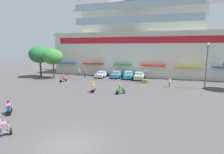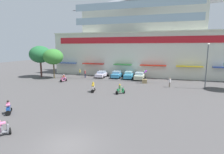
# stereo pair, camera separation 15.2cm
# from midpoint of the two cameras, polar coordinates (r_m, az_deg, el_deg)

# --- Properties ---
(ground_plane) EXTENTS (128.00, 128.00, 0.00)m
(ground_plane) POSITION_cam_midpoint_polar(r_m,az_deg,el_deg) (25.06, 1.77, -6.27)
(ground_plane) COLOR #4A4848
(colonial_building) EXTENTS (41.98, 17.54, 19.80)m
(colonial_building) POSITION_cam_midpoint_polar(r_m,az_deg,el_deg) (47.15, 9.50, 11.64)
(colonial_building) COLOR silver
(colonial_building) RESTS_ON ground
(plaza_tree_0) EXTENTS (4.26, 4.15, 6.42)m
(plaza_tree_0) POSITION_cam_midpoint_polar(r_m,az_deg,el_deg) (41.10, -17.94, 6.09)
(plaza_tree_0) COLOR brown
(plaza_tree_0) RESTS_ON ground
(plaza_tree_2) EXTENTS (4.66, 4.74, 7.06)m
(plaza_tree_2) POSITION_cam_midpoint_polar(r_m,az_deg,el_deg) (44.02, -21.64, 6.63)
(plaza_tree_2) COLOR brown
(plaza_tree_2) RESTS_ON ground
(parked_car_0) EXTENTS (2.41, 4.30, 1.41)m
(parked_car_0) POSITION_cam_midpoint_polar(r_m,az_deg,el_deg) (41.03, -3.19, 0.92)
(parked_car_0) COLOR white
(parked_car_0) RESTS_ON ground
(parked_car_1) EXTENTS (2.43, 4.01, 1.53)m
(parked_car_1) POSITION_cam_midpoint_polar(r_m,az_deg,el_deg) (40.15, 1.61, 0.81)
(parked_car_1) COLOR #3E98CC
(parked_car_1) RESTS_ON ground
(parked_car_2) EXTENTS (2.41, 4.12, 1.58)m
(parked_car_2) POSITION_cam_midpoint_polar(r_m,az_deg,el_deg) (39.17, 5.39, 0.59)
(parked_car_2) COLOR #3596C5
(parked_car_2) RESTS_ON ground
(parked_car_3) EXTENTS (2.50, 4.17, 1.56)m
(parked_car_3) POSITION_cam_midpoint_polar(r_m,az_deg,el_deg) (38.33, 8.75, 0.32)
(parked_car_3) COLOR beige
(parked_car_3) RESTS_ON ground
(scooter_rider_0) EXTENTS (1.23, 1.33, 1.41)m
(scooter_rider_0) POSITION_cam_midpoint_polar(r_m,az_deg,el_deg) (21.54, -29.68, -8.57)
(scooter_rider_0) COLOR black
(scooter_rider_0) RESTS_ON ground
(scooter_rider_4) EXTENTS (0.86, 1.51, 1.52)m
(scooter_rider_4) POSITION_cam_midpoint_polar(r_m,az_deg,el_deg) (36.94, -14.93, -0.48)
(scooter_rider_4) COLOR black
(scooter_rider_4) RESTS_ON ground
(scooter_rider_5) EXTENTS (0.86, 1.53, 1.55)m
(scooter_rider_5) POSITION_cam_midpoint_polar(r_m,az_deg,el_deg) (27.74, -5.82, -3.41)
(scooter_rider_5) COLOR black
(scooter_rider_5) RESTS_ON ground
(scooter_rider_6) EXTENTS (1.28, 1.37, 1.51)m
(scooter_rider_6) POSITION_cam_midpoint_polar(r_m,az_deg,el_deg) (26.43, 2.79, -4.08)
(scooter_rider_6) COLOR black
(scooter_rider_6) RESTS_ON ground
(scooter_rider_7) EXTENTS (1.19, 1.38, 1.50)m
(scooter_rider_7) POSITION_cam_midpoint_polar(r_m,az_deg,el_deg) (16.66, -31.55, -13.73)
(scooter_rider_7) COLOR black
(scooter_rider_7) RESTS_ON ground
(pedestrian_0) EXTENTS (0.45, 0.45, 1.75)m
(pedestrian_0) POSITION_cam_midpoint_polar(r_m,az_deg,el_deg) (40.74, -8.38, 1.19)
(pedestrian_0) COLOR #1A1D3E
(pedestrian_0) RESTS_ON ground
(pedestrian_1) EXTENTS (0.39, 0.39, 1.64)m
(pedestrian_1) POSITION_cam_midpoint_polar(r_m,az_deg,el_deg) (32.23, 17.88, -1.49)
(pedestrian_1) COLOR #6B6156
(pedestrian_1) RESTS_ON ground
(pedestrian_2) EXTENTS (0.37, 0.37, 1.62)m
(pedestrian_2) POSITION_cam_midpoint_polar(r_m,az_deg,el_deg) (43.76, -10.00, 1.60)
(pedestrian_2) COLOR #40504D
(pedestrian_2) RESTS_ON ground
(streetlamp_near) EXTENTS (0.40, 0.40, 7.39)m
(streetlamp_near) POSITION_cam_midpoint_polar(r_m,az_deg,el_deg) (32.72, 27.89, 3.94)
(streetlamp_near) COLOR #474C51
(streetlamp_near) RESTS_ON ground
(balloon_vendor_cart) EXTENTS (0.97, 0.77, 2.53)m
(balloon_vendor_cart) POSITION_cam_midpoint_polar(r_m,az_deg,el_deg) (34.68, 10.40, -0.55)
(balloon_vendor_cart) COLOR #8C784E
(balloon_vendor_cart) RESTS_ON ground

